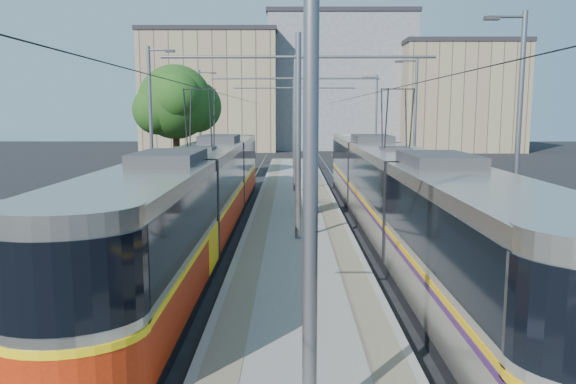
{
  "coord_description": "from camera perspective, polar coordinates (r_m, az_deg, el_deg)",
  "views": [
    {
      "loc": [
        -0.26,
        -11.2,
        4.66
      ],
      "look_at": [
        -0.36,
        10.34,
        1.6
      ],
      "focal_mm": 35.0,
      "sensor_mm": 36.0,
      "label": 1
    }
  ],
  "objects": [
    {
      "name": "tactile_strip_left",
      "position": [
        28.56,
        -2.13,
        -0.69
      ],
      "size": [
        0.7,
        50.0,
        0.01
      ],
      "primitive_type": "cube",
      "color": "gray",
      "rests_on": "platform"
    },
    {
      "name": "platform",
      "position": [
        28.56,
        0.78,
        -1.0
      ],
      "size": [
        4.0,
        50.0,
        0.3
      ],
      "primitive_type": "cube",
      "color": "gray",
      "rests_on": "ground"
    },
    {
      "name": "shelter",
      "position": [
        24.64,
        2.3,
        0.49
      ],
      "size": [
        0.64,
        0.99,
        2.11
      ],
      "rotation": [
        0.0,
        0.0,
        -0.06
      ],
      "color": "black",
      "rests_on": "platform"
    },
    {
      "name": "building_right",
      "position": [
        72.13,
        16.8,
        9.23
      ],
      "size": [
        14.28,
        10.2,
        13.01
      ],
      "color": "#958B65",
      "rests_on": "ground"
    },
    {
      "name": "tram_right",
      "position": [
        21.15,
        10.77,
        0.33
      ],
      "size": [
        2.43,
        30.08,
        5.5
      ],
      "color": "black",
      "rests_on": "ground"
    },
    {
      "name": "tactile_strip_right",
      "position": [
        28.59,
        3.69,
        -0.69
      ],
      "size": [
        0.7,
        50.0,
        0.01
      ],
      "primitive_type": "cube",
      "color": "gray",
      "rests_on": "platform"
    },
    {
      "name": "ground",
      "position": [
        12.13,
        1.51,
        -14.51
      ],
      "size": [
        160.0,
        160.0,
        0.0
      ],
      "primitive_type": "plane",
      "color": "black",
      "rests_on": "ground"
    },
    {
      "name": "tram_left",
      "position": [
        21.35,
        -8.75,
        0.05
      ],
      "size": [
        2.43,
        27.62,
        5.5
      ],
      "color": "black",
      "rests_on": "ground"
    },
    {
      "name": "building_centre",
      "position": [
        75.56,
        5.11,
        10.96
      ],
      "size": [
        18.36,
        14.28,
        16.95
      ],
      "color": "gray",
      "rests_on": "ground"
    },
    {
      "name": "catenary",
      "position": [
        25.36,
        0.85,
        7.78
      ],
      "size": [
        9.2,
        70.0,
        7.0
      ],
      "color": "slate",
      "rests_on": "platform"
    },
    {
      "name": "rails",
      "position": [
        28.58,
        0.78,
        -1.27
      ],
      "size": [
        8.71,
        70.0,
        0.03
      ],
      "color": "gray",
      "rests_on": "ground"
    },
    {
      "name": "tree",
      "position": [
        37.88,
        -10.84,
        8.82
      ],
      "size": [
        5.33,
        4.93,
        7.74
      ],
      "color": "#382314",
      "rests_on": "ground"
    },
    {
      "name": "building_left",
      "position": [
        71.91,
        -7.64,
        10.07
      ],
      "size": [
        16.32,
        12.24,
        14.43
      ],
      "color": "#958B65",
      "rests_on": "ground"
    },
    {
      "name": "street_lamps",
      "position": [
        32.2,
        0.73,
        7.24
      ],
      "size": [
        15.18,
        38.22,
        8.0
      ],
      "color": "slate",
      "rests_on": "ground"
    }
  ]
}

